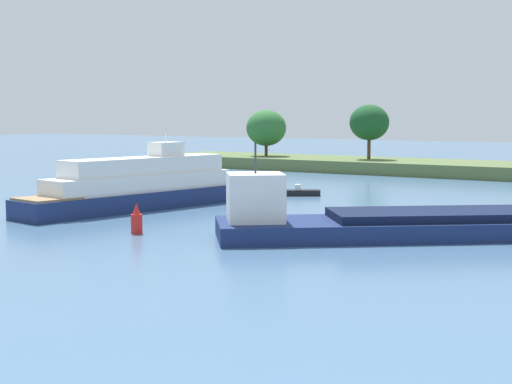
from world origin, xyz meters
TOP-DOWN VIEW (x-y plane):
  - treeline_island at (0.11, 86.46)m, footprint 85.44×12.70m
  - white_riverboat at (-10.80, 40.29)m, footprint 7.15×21.10m
  - cargo_barge at (15.90, 41.78)m, footprint 30.91×26.48m
  - fishing_skiff at (-5.73, 54.95)m, footprint 4.59×3.58m
  - small_motorboat at (-31.31, 52.07)m, footprint 6.09×1.61m
  - channel_buoy_red at (-2.70, 30.64)m, footprint 0.70×0.70m

SIDE VIEW (x-z plane):
  - small_motorboat at x=-31.31m, z-range -0.23..0.72m
  - fishing_skiff at x=-5.73m, z-range -0.23..0.80m
  - channel_buoy_red at x=-2.70m, z-range -0.14..1.76m
  - cargo_barge at x=15.90m, z-range -1.97..3.71m
  - white_riverboat at x=-10.80m, z-range -1.51..4.98m
  - treeline_island at x=0.11m, z-range -2.29..6.27m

